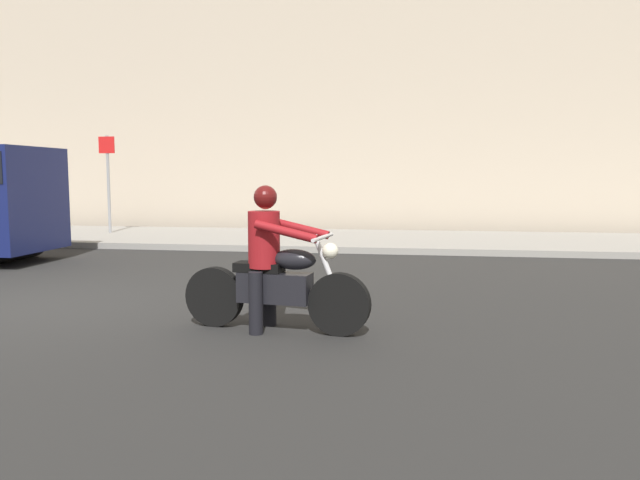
% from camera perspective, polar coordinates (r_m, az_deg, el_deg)
% --- Properties ---
extents(ground_plane, '(80.00, 80.00, 0.00)m').
position_cam_1_polar(ground_plane, '(8.76, -25.46, -5.49)').
color(ground_plane, '#242424').
extents(sidewalk_slab, '(40.00, 4.40, 0.14)m').
position_cam_1_polar(sidewalk_slab, '(15.93, -9.11, 0.21)').
color(sidewalk_slab, gray).
rests_on(sidewalk_slab, ground_plane).
extents(motorcycle_with_rider_crimson, '(2.08, 0.72, 1.56)m').
position_cam_1_polar(motorcycle_with_rider_crimson, '(6.52, -4.37, -3.01)').
color(motorcycle_with_rider_crimson, black).
rests_on(motorcycle_with_rider_crimson, ground_plane).
extents(street_sign_post, '(0.44, 0.08, 2.59)m').
position_cam_1_polar(street_sign_post, '(17.32, -19.25, 5.84)').
color(street_sign_post, gray).
rests_on(street_sign_post, sidewalk_slab).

